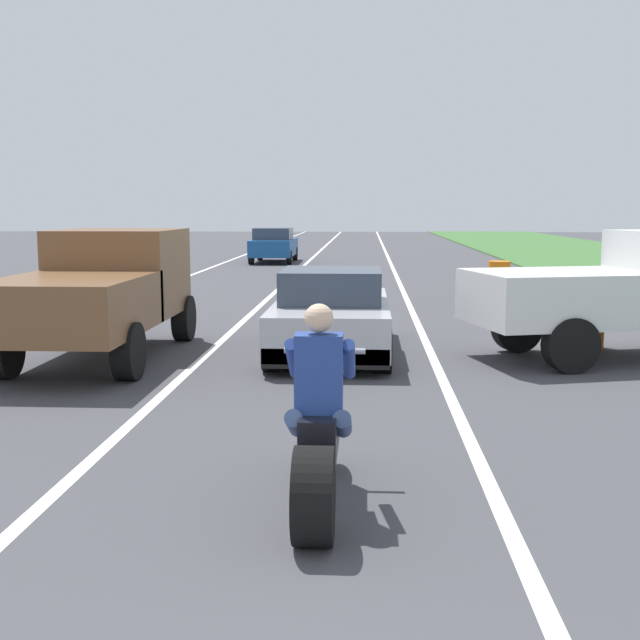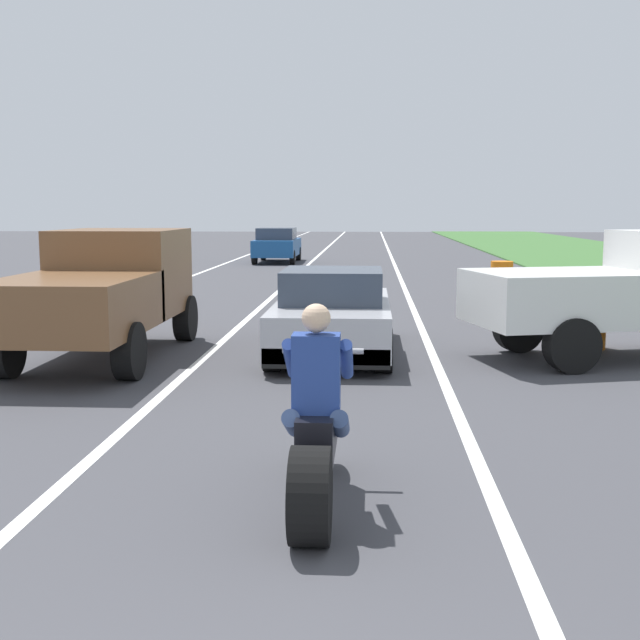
{
  "view_description": "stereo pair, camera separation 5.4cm",
  "coord_description": "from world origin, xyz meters",
  "px_view_note": "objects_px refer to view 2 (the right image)",
  "views": [
    {
      "loc": [
        0.74,
        -1.69,
        2.32
      ],
      "look_at": [
        0.2,
        7.81,
        1.0
      ],
      "focal_mm": 45.1,
      "sensor_mm": 36.0,
      "label": 1
    },
    {
      "loc": [
        0.79,
        -1.69,
        2.32
      ],
      "look_at": [
        0.2,
        7.81,
        1.0
      ],
      "focal_mm": 45.1,
      "sensor_mm": 36.0,
      "label": 2
    }
  ],
  "objects_px": {
    "construction_barrel_nearest": "(589,318)",
    "construction_barrel_far": "(502,281)",
    "sports_car_silver": "(333,315)",
    "construction_barrel_mid": "(518,297)",
    "pickup_truck_left_lane_brown": "(104,287)",
    "motorcycle_with_rider": "(316,437)",
    "distant_car_far_ahead": "(277,245)"
  },
  "relations": [
    {
      "from": "pickup_truck_left_lane_brown",
      "to": "construction_barrel_nearest",
      "type": "xyz_separation_m",
      "value": [
        7.79,
        1.33,
        -0.6
      ]
    },
    {
      "from": "construction_barrel_nearest",
      "to": "construction_barrel_far",
      "type": "bearing_deg",
      "value": 92.56
    },
    {
      "from": "construction_barrel_nearest",
      "to": "distant_car_far_ahead",
      "type": "distance_m",
      "value": 22.67
    },
    {
      "from": "motorcycle_with_rider",
      "to": "construction_barrel_nearest",
      "type": "bearing_deg",
      "value": 61.9
    },
    {
      "from": "distant_car_far_ahead",
      "to": "construction_barrel_nearest",
      "type": "bearing_deg",
      "value": -70.1
    },
    {
      "from": "construction_barrel_mid",
      "to": "construction_barrel_far",
      "type": "bearing_deg",
      "value": 86.14
    },
    {
      "from": "construction_barrel_nearest",
      "to": "pickup_truck_left_lane_brown",
      "type": "bearing_deg",
      "value": -170.31
    },
    {
      "from": "distant_car_far_ahead",
      "to": "sports_car_silver",
      "type": "bearing_deg",
      "value": -81.06
    },
    {
      "from": "pickup_truck_left_lane_brown",
      "to": "construction_barrel_far",
      "type": "relative_size",
      "value": 4.8
    },
    {
      "from": "motorcycle_with_rider",
      "to": "construction_barrel_mid",
      "type": "xyz_separation_m",
      "value": [
        3.49,
        10.94,
        -0.09
      ]
    },
    {
      "from": "sports_car_silver",
      "to": "construction_barrel_mid",
      "type": "xyz_separation_m",
      "value": [
        3.68,
        4.06,
        -0.13
      ]
    },
    {
      "from": "pickup_truck_left_lane_brown",
      "to": "construction_barrel_nearest",
      "type": "height_order",
      "value": "pickup_truck_left_lane_brown"
    },
    {
      "from": "sports_car_silver",
      "to": "distant_car_far_ahead",
      "type": "height_order",
      "value": "distant_car_far_ahead"
    },
    {
      "from": "motorcycle_with_rider",
      "to": "sports_car_silver",
      "type": "bearing_deg",
      "value": 91.63
    },
    {
      "from": "construction_barrel_far",
      "to": "distant_car_far_ahead",
      "type": "xyz_separation_m",
      "value": [
        -7.4,
        14.23,
        0.27
      ]
    },
    {
      "from": "construction_barrel_mid",
      "to": "distant_car_far_ahead",
      "type": "distance_m",
      "value": 19.34
    },
    {
      "from": "motorcycle_with_rider",
      "to": "construction_barrel_far",
      "type": "relative_size",
      "value": 2.21
    },
    {
      "from": "sports_car_silver",
      "to": "construction_barrel_far",
      "type": "xyz_separation_m",
      "value": [
        3.93,
        7.8,
        -0.13
      ]
    },
    {
      "from": "motorcycle_with_rider",
      "to": "construction_barrel_mid",
      "type": "relative_size",
      "value": 2.21
    },
    {
      "from": "sports_car_silver",
      "to": "construction_barrel_far",
      "type": "height_order",
      "value": "sports_car_silver"
    },
    {
      "from": "construction_barrel_nearest",
      "to": "construction_barrel_far",
      "type": "relative_size",
      "value": 1.0
    },
    {
      "from": "construction_barrel_nearest",
      "to": "distant_car_far_ahead",
      "type": "bearing_deg",
      "value": 109.9
    },
    {
      "from": "sports_car_silver",
      "to": "pickup_truck_left_lane_brown",
      "type": "height_order",
      "value": "pickup_truck_left_lane_brown"
    },
    {
      "from": "construction_barrel_nearest",
      "to": "construction_barrel_mid",
      "type": "bearing_deg",
      "value": 99.64
    },
    {
      "from": "sports_car_silver",
      "to": "pickup_truck_left_lane_brown",
      "type": "relative_size",
      "value": 0.9
    },
    {
      "from": "motorcycle_with_rider",
      "to": "pickup_truck_left_lane_brown",
      "type": "relative_size",
      "value": 0.46
    },
    {
      "from": "distant_car_far_ahead",
      "to": "pickup_truck_left_lane_brown",
      "type": "bearing_deg",
      "value": -90.19
    },
    {
      "from": "sports_car_silver",
      "to": "construction_barrel_far",
      "type": "relative_size",
      "value": 4.3
    },
    {
      "from": "sports_car_silver",
      "to": "construction_barrel_mid",
      "type": "relative_size",
      "value": 4.3
    },
    {
      "from": "pickup_truck_left_lane_brown",
      "to": "construction_barrel_nearest",
      "type": "relative_size",
      "value": 4.8
    },
    {
      "from": "sports_car_silver",
      "to": "construction_barrel_mid",
      "type": "distance_m",
      "value": 5.48
    },
    {
      "from": "pickup_truck_left_lane_brown",
      "to": "sports_car_silver",
      "type": "bearing_deg",
      "value": 9.95
    }
  ]
}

